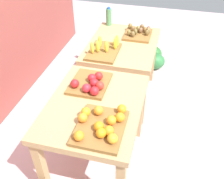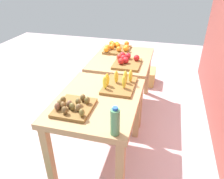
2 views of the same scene
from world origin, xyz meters
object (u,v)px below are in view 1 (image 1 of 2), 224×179
Objects in this scene: kiwi_bin at (138,33)px; watermelon_pile at (149,57)px; display_table_right at (122,52)px; orange_bin at (101,125)px; apple_bin at (91,83)px; banana_crate at (104,50)px; water_bottle at (109,17)px; display_table_left at (95,114)px.

watermelon_pile is at bearing -9.56° from kiwi_bin.
orange_bin is at bearing -174.35° from display_table_right.
apple_bin is (-0.91, 0.10, 0.16)m from display_table_right.
display_table_right is at bearing -29.09° from banana_crate.
apple_bin is 0.93× the size of banana_crate.
display_table_right is 0.32m from kiwi_bin.
orange_bin is 0.69× the size of watermelon_pile.
orange_bin is 1.01× the size of banana_crate.
watermelon_pile is (0.43, -0.54, -0.79)m from water_bottle.
apple_bin reaches higher than orange_bin.
display_table_right is 1.62× the size of watermelon_pile.
orange_bin is 1.09× the size of apple_bin.
kiwi_bin is (1.15, -0.25, -0.01)m from apple_bin.
water_bottle is (1.84, 0.43, 0.07)m from orange_bin.
watermelon_pile is (0.64, -0.11, -0.71)m from kiwi_bin.
kiwi_bin reaches higher than display_table_left.
display_table_left and display_table_right have the same top height.
apple_bin reaches higher than kiwi_bin.
kiwi_bin reaches higher than display_table_right.
water_bottle is at bearing 32.48° from display_table_right.
display_table_right is 0.93m from apple_bin.
watermelon_pile is (2.27, -0.12, -0.71)m from orange_bin.
apple_bin is at bearing -172.16° from water_bottle.
kiwi_bin is at bearing -30.98° from display_table_right.
display_table_right reaches higher than watermelon_pile.
apple_bin is 1.18m from kiwi_bin.
water_bottle is at bearing 13.06° from orange_bin.
display_table_right is 2.89× the size of kiwi_bin.
water_bottle is 1.05m from watermelon_pile.
banana_crate is 0.60m from kiwi_bin.
banana_crate is 1.42m from watermelon_pile.
kiwi_bin is 0.96m from watermelon_pile.
kiwi_bin is 1.48× the size of water_bottle.
orange_bin is at bearing -165.39° from banana_crate.
orange_bin is 1.89m from water_bottle.
orange_bin is at bearing -166.94° from water_bottle.
display_table_right is (1.12, 0.00, 0.00)m from display_table_left.
banana_crate is at bearing 150.91° from display_table_right.
banana_crate is 0.68× the size of watermelon_pile.
banana_crate is at bearing 14.61° from orange_bin.
water_bottle is at bearing 10.43° from display_table_left.
display_table_left is 1.00× the size of display_table_right.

